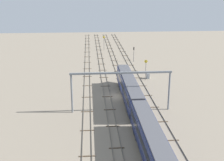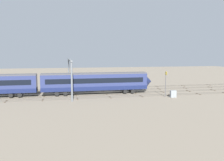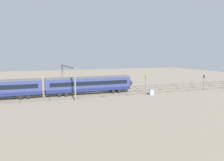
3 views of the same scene
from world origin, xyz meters
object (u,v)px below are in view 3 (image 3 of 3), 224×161
Objects in this scene: overhead_gantry at (68,72)px; signal_light_trackside_approach at (204,80)px; speed_sign_near_foreground at (146,82)px; relay_cabinet at (151,92)px.

overhead_gantry is 4.08× the size of signal_light_trackside_approach.
speed_sign_near_foreground reaches higher than relay_cabinet.
overhead_gantry reaches higher than relay_cabinet.
overhead_gantry is 41.66m from signal_light_trackside_approach.
speed_sign_near_foreground is 3.69× the size of relay_cabinet.
signal_light_trackside_approach is at bearing -11.97° from overhead_gantry.
overhead_gantry is 24.01m from relay_cabinet.
overhead_gantry is 21.94m from speed_sign_near_foreground.
speed_sign_near_foreground reaches higher than signal_light_trackside_approach.
signal_light_trackside_approach is (40.65, -8.62, -3.02)m from overhead_gantry.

